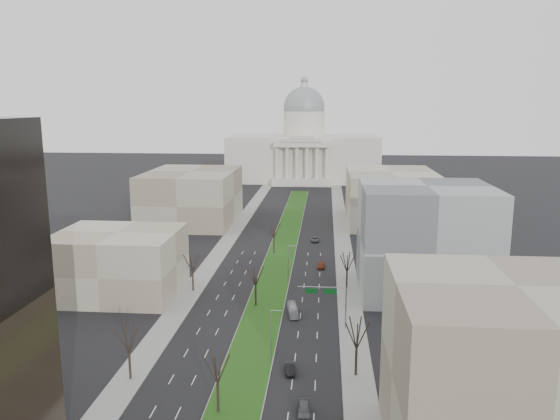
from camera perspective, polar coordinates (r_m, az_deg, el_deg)
The scene contains 25 objects.
ground at distance 152.88m, azimuth 0.12°, elevation -4.62°, with size 600.00×600.00×0.00m, color black.
median at distance 151.88m, azimuth 0.08°, elevation -4.69°, with size 8.00×222.03×0.20m.
sidewalk_left at distance 131.86m, azimuth -8.45°, elevation -7.31°, with size 5.00×330.00×0.15m, color gray.
sidewalk_right at distance 128.62m, azimuth 7.05°, elevation -7.75°, with size 5.00×330.00×0.15m, color gray.
capitol at distance 297.53m, azimuth 2.49°, elevation 6.27°, with size 80.00×46.00×55.00m.
building_beige_left at distance 125.24m, azimuth -16.55°, elevation -5.34°, with size 26.00×22.00×14.00m, color tan.
building_tan_right at distance 69.36m, azimuth 22.76°, elevation -15.92°, with size 26.00×24.00×22.00m, color gray.
building_grey_right at distance 124.21m, azimuth 14.87°, elevation -3.00°, with size 28.00×26.00×24.00m, color slate.
building_far_left at distance 195.20m, azimuth -9.20°, elevation 1.41°, with size 30.00×40.00×18.00m, color gray.
building_far_right at distance 195.72m, azimuth 11.49°, elevation 1.35°, with size 30.00×40.00×18.00m, color tan.
tree_left_mid at distance 87.29m, azimuth -15.58°, elevation -12.61°, with size 5.40×5.40×9.72m.
tree_left_far at distance 123.29m, azimuth -9.15°, elevation -5.35°, with size 5.28×5.28×9.50m.
tree_right_mid at distance 85.98m, azimuth 8.04°, elevation -12.55°, with size 5.52×5.52×9.94m.
tree_right_far at distance 123.80m, azimuth 7.03°, elevation -5.37°, with size 5.04×5.04×9.07m.
tree_median_a at distance 76.36m, azimuth -6.57°, elevation -15.84°, with size 5.40×5.40×9.72m.
tree_median_b at distance 112.97m, azimuth -2.58°, elevation -6.67°, with size 5.40×5.40×9.72m.
tree_median_c at distance 151.30m, azimuth -0.64°, elevation -2.05°, with size 5.40×5.40×9.72m.
streetlamp_median_b at distance 89.90m, azimuth -0.92°, elevation -12.98°, with size 1.90×0.20×9.16m.
streetlamp_median_c at distance 127.33m, azimuth 0.88°, elevation -5.63°, with size 1.90×0.20×9.16m.
mast_arm_signs at distance 102.96m, azimuth 5.39°, elevation -9.04°, with size 9.12×0.24×8.09m.
car_grey_near at distance 78.65m, azimuth 2.51°, elevation -20.08°, with size 1.88×4.66×1.59m, color #484A4F.
car_black at distance 88.92m, azimuth 1.04°, elevation -16.22°, with size 1.44×4.14×1.36m, color black.
car_red at distance 140.62m, azimuth 4.31°, elevation -5.79°, with size 1.84×4.53×1.31m, color maroon.
car_grey_far at distance 166.76m, azimuth 3.66°, elevation -3.07°, with size 2.20×4.77×1.33m, color #4F5157.
box_van at distance 110.59m, azimuth 1.35°, elevation -10.40°, with size 1.58×6.77×1.89m, color silver.
Camera 1 is at (12.05, -26.63, 41.57)m, focal length 35.00 mm.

